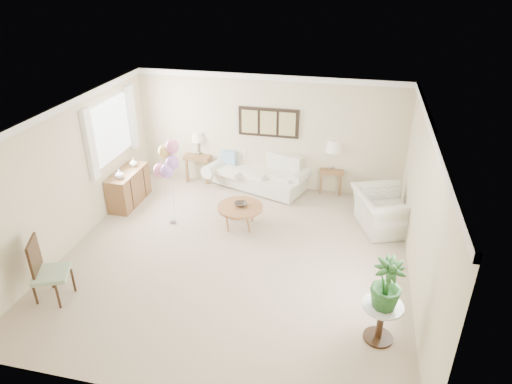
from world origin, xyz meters
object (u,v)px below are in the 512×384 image
sofa (259,173)px  armchair (383,211)px  coffee_table (240,208)px  accent_chair (46,269)px  balloon_cluster (167,161)px

sofa → armchair: (2.75, -1.27, 0.05)m
coffee_table → accent_chair: size_ratio=0.87×
coffee_table → accent_chair: bearing=-130.9°
coffee_table → sofa: bearing=90.6°
sofa → balloon_cluster: (-1.33, -2.03, 1.03)m
armchair → balloon_cluster: 4.26m
balloon_cluster → accent_chair: bearing=-111.7°
balloon_cluster → coffee_table: bearing=8.4°
armchair → accent_chair: (-5.08, -3.29, 0.15)m
accent_chair → armchair: bearing=32.9°
coffee_table → balloon_cluster: (-1.35, -0.20, 0.95)m
sofa → coffee_table: (0.02, -1.83, 0.08)m
armchair → balloon_cluster: size_ratio=0.66×
sofa → armchair: sofa is taller
armchair → balloon_cluster: bearing=80.7°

